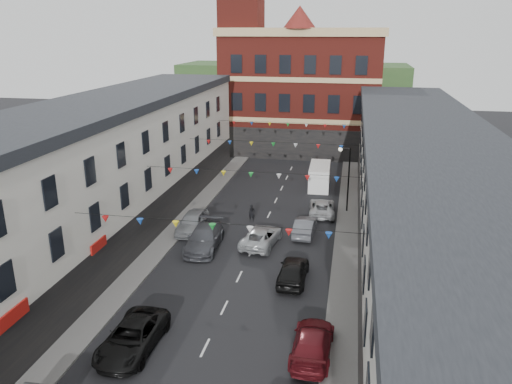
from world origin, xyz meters
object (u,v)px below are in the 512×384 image
Objects in this scene: street_lamp at (346,170)px; car_left_c at (132,337)px; car_right_c at (312,342)px; car_left_e at (193,222)px; moving_car at (261,236)px; car_right_d at (293,271)px; pedestrian at (252,213)px; car_right_f at (322,207)px; car_right_e at (305,226)px; car_left_d at (204,238)px; white_van at (320,176)px.

street_lamp is 1.14× the size of car_left_c.
car_right_c is at bearing -92.80° from street_lamp.
car_left_e is 6.22m from moving_car.
car_right_d is 11.13m from pedestrian.
car_right_f is at bearing -152.81° from street_lamp.
car_right_d is 0.94× the size of car_right_f.
street_lamp is 1.25× the size of car_right_f.
pedestrian is (4.31, 3.07, -0.06)m from car_left_e.
car_right_d is 1.04× the size of car_right_e.
pedestrian is (2.41, 18.91, 0.02)m from car_left_c.
pedestrian is at bearing -63.50° from car_right_d.
car_left_d is (0.00, 12.85, 0.09)m from car_left_c.
white_van is at bearing 110.94° from street_lamp.
car_left_c is 1.08× the size of car_right_c.
car_right_d is at bearing 51.70° from car_left_c.
pedestrian is (-4.79, 10.05, -0.01)m from car_right_d.
car_left_e is 0.89× the size of white_van.
car_left_e is at bearing -149.95° from street_lamp.
white_van is (0.20, 21.13, 0.41)m from car_right_d.
car_left_d is at bearing 31.83° from car_right_e.
pedestrian reaches higher than moving_car.
street_lamp reaches higher than car_right_c.
car_left_c is (-10.15, -22.81, -3.17)m from street_lamp.
moving_car is (-4.10, -7.59, 0.03)m from car_right_f.
pedestrian is (-1.70, 4.69, 0.06)m from moving_car.
car_right_c is (9.10, 1.32, -0.02)m from car_left_c.
pedestrian is at bearing 83.52° from car_left_c.
pedestrian is at bearing -115.72° from white_van.
street_lamp reaches higher than car_left_d.
car_right_d is at bearing 127.23° from moving_car.
car_left_d is 14.69m from car_right_c.
moving_car is (-3.09, 5.36, -0.07)m from car_right_d.
car_right_d is at bearing 92.62° from car_right_e.
car_left_c is 14.81m from moving_car.
street_lamp is 1.20× the size of moving_car.
car_left_d is 3.55m from car_left_e.
car_left_d reaches higher than car_left_c.
car_right_d reaches higher than car_right_c.
moving_car is 0.94× the size of white_van.
car_left_c is 1.17× the size of car_right_d.
white_van is (-2.75, 7.19, -2.72)m from street_lamp.
moving_car is at bearing 74.68° from car_left_c.
car_left_d is (-10.15, -9.96, -3.09)m from street_lamp.
street_lamp reaches higher than moving_car.
pedestrian reaches higher than car_right_c.
car_right_e is at bearing -132.16° from moving_car.
pedestrian is at bearing -67.55° from car_right_c.
car_right_e is 5.21m from pedestrian.
moving_car is (4.11, 1.38, -0.12)m from car_left_d.
white_van is (3.29, 15.77, 0.48)m from moving_car.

